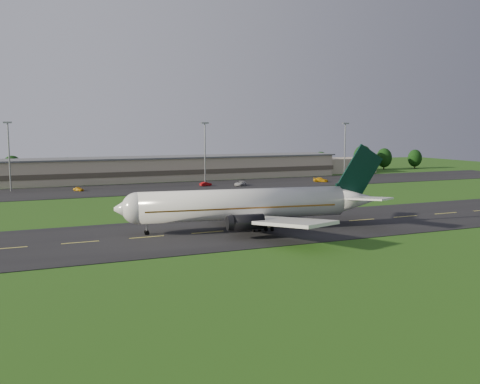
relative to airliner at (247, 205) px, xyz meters
name	(u,v)px	position (x,y,z in m)	size (l,w,h in m)	color
ground	(314,224)	(14.30, 0.11, -4.66)	(360.00, 360.00, 0.00)	#1F4611
taxiway	(314,224)	(14.30, 0.11, -4.61)	(220.00, 30.00, 0.10)	black
apron	(199,186)	(14.30, 72.11, -4.61)	(260.00, 30.00, 0.10)	black
airliner	(247,205)	(0.00, 0.00, 0.00)	(51.17, 41.83, 15.57)	silver
terminal	(194,168)	(20.71, 96.29, -0.67)	(145.00, 16.00, 8.40)	tan
light_mast_west	(9,148)	(-40.70, 80.11, 8.08)	(2.40, 1.20, 20.35)	gray
light_mast_centre	(205,145)	(19.30, 80.11, 8.08)	(2.40, 1.20, 20.35)	gray
light_mast_east	(345,143)	(74.30, 80.11, 8.08)	(2.40, 1.20, 20.35)	gray
tree_line	(246,162)	(45.58, 106.47, 0.38)	(199.46, 9.34, 10.81)	black
service_vehicle_a	(78,189)	(-22.37, 73.28, -3.97)	(1.39, 3.45, 1.17)	#DF9E0D
service_vehicle_b	(206,184)	(16.43, 71.34, -3.91)	(1.38, 3.97, 1.31)	maroon
service_vehicle_c	(240,183)	(27.08, 68.30, -3.83)	(2.43, 5.27, 1.47)	silver
service_vehicle_d	(321,180)	(57.02, 68.41, -3.83)	(2.06, 5.06, 1.47)	orange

